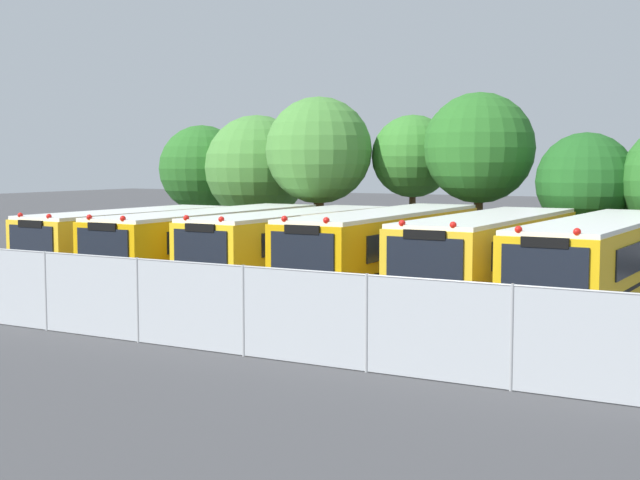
{
  "coord_description": "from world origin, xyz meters",
  "views": [
    {
      "loc": [
        14.28,
        -26.2,
        4.26
      ],
      "look_at": [
        -0.7,
        0.0,
        1.6
      ],
      "focal_mm": 50.49,
      "sensor_mm": 36.0,
      "label": 1
    }
  ],
  "objects_px": {
    "school_bus_4": "(491,254)",
    "tree_5": "(585,182)",
    "school_bus_1": "(211,241)",
    "school_bus_5": "(603,260)",
    "tree_0": "(201,168)",
    "tree_2": "(318,150)",
    "school_bus_3": "(386,247)",
    "tree_4": "(475,146)",
    "school_bus_0": "(129,238)",
    "tree_1": "(259,169)",
    "tree_3": "(413,156)",
    "traffic_cone": "(134,319)",
    "school_bus_2": "(293,244)"
  },
  "relations": [
    {
      "from": "school_bus_1",
      "to": "tree_5",
      "type": "xyz_separation_m",
      "value": [
        11.55,
        7.28,
        2.1
      ]
    },
    {
      "from": "tree_0",
      "to": "traffic_cone",
      "type": "height_order",
      "value": "tree_0"
    },
    {
      "from": "school_bus_0",
      "to": "school_bus_5",
      "type": "distance_m",
      "value": 17.58
    },
    {
      "from": "tree_1",
      "to": "tree_4",
      "type": "relative_size",
      "value": 0.92
    },
    {
      "from": "school_bus_5",
      "to": "tree_1",
      "type": "bearing_deg",
      "value": -26.1
    },
    {
      "from": "school_bus_0",
      "to": "traffic_cone",
      "type": "xyz_separation_m",
      "value": [
        7.92,
        -8.75,
        -1.04
      ]
    },
    {
      "from": "traffic_cone",
      "to": "tree_2",
      "type": "bearing_deg",
      "value": 103.67
    },
    {
      "from": "tree_5",
      "to": "school_bus_1",
      "type": "bearing_deg",
      "value": -147.75
    },
    {
      "from": "school_bus_3",
      "to": "tree_4",
      "type": "bearing_deg",
      "value": -92.32
    },
    {
      "from": "school_bus_0",
      "to": "school_bus_3",
      "type": "distance_m",
      "value": 10.62
    },
    {
      "from": "school_bus_4",
      "to": "tree_5",
      "type": "distance_m",
      "value": 7.56
    },
    {
      "from": "school_bus_1",
      "to": "school_bus_2",
      "type": "height_order",
      "value": "school_bus_2"
    },
    {
      "from": "tree_0",
      "to": "school_bus_3",
      "type": "bearing_deg",
      "value": -32.38
    },
    {
      "from": "tree_3",
      "to": "traffic_cone",
      "type": "xyz_separation_m",
      "value": [
        0.55,
        -18.54,
        -4.17
      ]
    },
    {
      "from": "tree_2",
      "to": "tree_5",
      "type": "distance_m",
      "value": 11.31
    },
    {
      "from": "traffic_cone",
      "to": "school_bus_4",
      "type": "bearing_deg",
      "value": 55.46
    },
    {
      "from": "tree_5",
      "to": "tree_4",
      "type": "bearing_deg",
      "value": 170.97
    },
    {
      "from": "tree_0",
      "to": "tree_2",
      "type": "xyz_separation_m",
      "value": [
        7.87,
        -2.15,
        0.84
      ]
    },
    {
      "from": "school_bus_0",
      "to": "tree_4",
      "type": "distance_m",
      "value": 13.97
    },
    {
      "from": "school_bus_1",
      "to": "tree_5",
      "type": "bearing_deg",
      "value": -148.78
    },
    {
      "from": "school_bus_0",
      "to": "tree_0",
      "type": "bearing_deg",
      "value": -67.05
    },
    {
      "from": "school_bus_0",
      "to": "tree_4",
      "type": "height_order",
      "value": "tree_4"
    },
    {
      "from": "tree_4",
      "to": "school_bus_0",
      "type": "bearing_deg",
      "value": -142.45
    },
    {
      "from": "tree_1",
      "to": "tree_3",
      "type": "distance_m",
      "value": 7.57
    },
    {
      "from": "school_bus_3",
      "to": "school_bus_5",
      "type": "xyz_separation_m",
      "value": [
        6.96,
        -0.36,
        -0.01
      ]
    },
    {
      "from": "tree_3",
      "to": "school_bus_2",
      "type": "bearing_deg",
      "value": -92.17
    },
    {
      "from": "school_bus_1",
      "to": "tree_3",
      "type": "relative_size",
      "value": 1.87
    },
    {
      "from": "tree_3",
      "to": "tree_1",
      "type": "bearing_deg",
      "value": -174.62
    },
    {
      "from": "school_bus_2",
      "to": "tree_4",
      "type": "relative_size",
      "value": 1.51
    },
    {
      "from": "tree_4",
      "to": "tree_0",
      "type": "bearing_deg",
      "value": 174.75
    },
    {
      "from": "school_bus_5",
      "to": "school_bus_3",
      "type": "bearing_deg",
      "value": -2.01
    },
    {
      "from": "tree_1",
      "to": "tree_4",
      "type": "bearing_deg",
      "value": -4.43
    },
    {
      "from": "school_bus_1",
      "to": "school_bus_3",
      "type": "height_order",
      "value": "school_bus_3"
    },
    {
      "from": "school_bus_5",
      "to": "tree_5",
      "type": "height_order",
      "value": "tree_5"
    },
    {
      "from": "school_bus_4",
      "to": "tree_3",
      "type": "relative_size",
      "value": 1.71
    },
    {
      "from": "school_bus_2",
      "to": "tree_0",
      "type": "xyz_separation_m",
      "value": [
        -10.91,
        9.16,
        2.51
      ]
    },
    {
      "from": "tree_1",
      "to": "tree_2",
      "type": "xyz_separation_m",
      "value": [
        4.12,
        -1.64,
        0.86
      ]
    },
    {
      "from": "school_bus_1",
      "to": "tree_4",
      "type": "distance_m",
      "value": 11.2
    },
    {
      "from": "school_bus_2",
      "to": "school_bus_4",
      "type": "xyz_separation_m",
      "value": [
        7.15,
        -0.1,
        0.05
      ]
    },
    {
      "from": "tree_1",
      "to": "tree_5",
      "type": "bearing_deg",
      "value": -5.79
    },
    {
      "from": "school_bus_2",
      "to": "tree_2",
      "type": "xyz_separation_m",
      "value": [
        -3.04,
        7.01,
        3.34
      ]
    },
    {
      "from": "school_bus_3",
      "to": "school_bus_2",
      "type": "bearing_deg",
      "value": -2.15
    },
    {
      "from": "school_bus_3",
      "to": "traffic_cone",
      "type": "relative_size",
      "value": 20.32
    },
    {
      "from": "school_bus_3",
      "to": "tree_1",
      "type": "height_order",
      "value": "tree_1"
    },
    {
      "from": "school_bus_4",
      "to": "school_bus_5",
      "type": "distance_m",
      "value": 3.42
    },
    {
      "from": "school_bus_1",
      "to": "school_bus_5",
      "type": "xyz_separation_m",
      "value": [
        13.9,
        -0.21,
        0.07
      ]
    },
    {
      "from": "traffic_cone",
      "to": "school_bus_0",
      "type": "bearing_deg",
      "value": 132.17
    },
    {
      "from": "tree_1",
      "to": "tree_3",
      "type": "bearing_deg",
      "value": 5.38
    },
    {
      "from": "school_bus_1",
      "to": "traffic_cone",
      "type": "distance_m",
      "value": 10.0
    },
    {
      "from": "school_bus_5",
      "to": "tree_0",
      "type": "distance_m",
      "value": 23.63
    }
  ]
}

